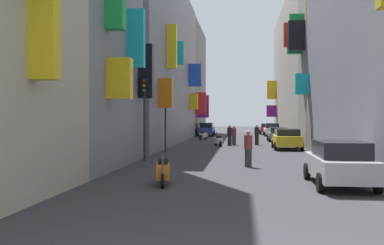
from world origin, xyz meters
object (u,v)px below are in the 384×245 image
parked_car_yellow (287,138)px  traffic_light_far_corner (144,105)px  scooter_white (218,141)px  pedestrian_mid_street (234,135)px  parked_car_silver (339,162)px  scooter_orange (163,171)px  pedestrian_near_right (248,149)px  parked_car_red (267,128)px  pedestrian_crossing (257,135)px  parked_car_grey (278,134)px  parked_car_white (272,129)px  parked_car_blue (207,129)px  scooter_silver (203,135)px  pedestrian_near_left (230,135)px  traffic_light_near_corner (165,107)px

parked_car_yellow → traffic_light_far_corner: bearing=-131.7°
scooter_white → pedestrian_mid_street: 2.18m
parked_car_silver → traffic_light_far_corner: bearing=138.7°
parked_car_yellow → scooter_orange: parked_car_yellow is taller
pedestrian_near_right → scooter_white: bearing=98.9°
parked_car_red → pedestrian_crossing: (-2.06, -22.50, 0.08)m
parked_car_grey → parked_car_white: 11.70m
parked_car_grey → parked_car_red: (-0.08, 17.05, 0.05)m
parked_car_blue → parked_car_red: bearing=38.8°
parked_car_grey → scooter_silver: 7.59m
pedestrian_mid_street → parked_car_blue: bearing=102.2°
parked_car_grey → scooter_white: 9.11m
parked_car_white → scooter_orange: 38.91m
parked_car_white → scooter_silver: bearing=-128.5°
pedestrian_crossing → parked_car_grey: bearing=68.6°
pedestrian_near_left → parked_car_grey: bearing=56.6°
scooter_orange → traffic_light_far_corner: size_ratio=0.46×
pedestrian_near_left → pedestrian_mid_street: pedestrian_near_left is taller
parked_car_white → traffic_light_far_corner: 31.98m
scooter_white → scooter_silver: (-2.04, 9.85, 0.00)m
parked_car_silver → parked_car_red: size_ratio=0.98×
scooter_orange → traffic_light_near_corner: bearing=99.7°
parked_car_white → traffic_light_near_corner: (-8.52, -24.86, 2.17)m
parked_car_white → scooter_silver: parked_car_white is taller
parked_car_blue → scooter_orange: size_ratio=2.25×
parked_car_white → pedestrian_near_left: 18.80m
traffic_light_near_corner → scooter_silver: bearing=86.0°
parked_car_white → parked_car_silver: size_ratio=1.04×
parked_car_silver → traffic_light_far_corner: traffic_light_far_corner is taller
scooter_white → traffic_light_far_corner: size_ratio=0.43×
traffic_light_near_corner → traffic_light_far_corner: 5.88m
parked_car_red → pedestrian_near_right: pedestrian_near_right is taller
scooter_white → traffic_light_near_corner: bearing=-118.9°
parked_car_silver → pedestrian_near_left: bearing=102.1°
parked_car_silver → pedestrian_crossing: 20.95m
pedestrian_mid_street → parked_car_grey: bearing=55.0°
parked_car_silver → pedestrian_near_left: (-4.22, 19.75, 0.04)m
parked_car_blue → parked_car_silver: 38.06m
parked_car_grey → parked_car_white: bearing=89.0°
parked_car_silver → scooter_silver: 29.52m
traffic_light_far_corner → parked_car_yellow: bearing=48.3°
parked_car_blue → parked_car_red: parked_car_blue is taller
parked_car_white → scooter_white: (-5.38, -19.20, -0.33)m
pedestrian_crossing → traffic_light_near_corner: (-6.17, -7.71, 2.14)m
pedestrian_crossing → traffic_light_far_corner: bearing=-114.6°
parked_car_white → pedestrian_near_left: pedestrian_near_left is taller
traffic_light_far_corner → scooter_silver: bearing=86.9°
parked_car_blue → pedestrian_near_right: size_ratio=2.65×
parked_car_blue → parked_car_white: 7.83m
traffic_light_near_corner → traffic_light_far_corner: traffic_light_near_corner is taller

